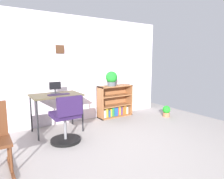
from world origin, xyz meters
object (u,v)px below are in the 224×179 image
object	(u,v)px
desk	(56,97)
bookshelf_low	(114,103)
monitor	(55,88)
potted_plant_on_shelf	(112,78)
potted_plant_floor	(166,111)
keyboard	(59,94)
office_chair	(66,122)

from	to	relation	value
desk	bookshelf_low	distance (m)	1.62
bookshelf_low	desk	bearing A→B (deg)	-169.49
desk	monitor	distance (m)	0.19
potted_plant_on_shelf	monitor	bearing A→B (deg)	-174.15
desk	potted_plant_floor	bearing A→B (deg)	-10.07
desk	bookshelf_low	bearing A→B (deg)	10.51
potted_plant_on_shelf	desk	bearing A→B (deg)	-170.70
keyboard	desk	bearing A→B (deg)	101.66
keyboard	potted_plant_on_shelf	bearing A→B (deg)	13.20
potted_plant_on_shelf	bookshelf_low	bearing A→B (deg)	25.01
office_chair	keyboard	bearing A→B (deg)	83.52
bookshelf_low	office_chair	bearing A→B (deg)	-150.10
office_chair	potted_plant_floor	distance (m)	2.68
monitor	potted_plant_on_shelf	xyz separation A→B (m)	(1.43, 0.15, 0.11)
bookshelf_low	potted_plant_on_shelf	distance (m)	0.65
office_chair	potted_plant_floor	size ratio (longest dim) A/B	3.05
office_chair	potted_plant_on_shelf	size ratio (longest dim) A/B	2.36
desk	potted_plant_floor	size ratio (longest dim) A/B	3.39
monitor	bookshelf_low	size ratio (longest dim) A/B	0.27
monitor	keyboard	bearing A→B (deg)	-88.41
desk	potted_plant_floor	world-z (taller)	desk
keyboard	office_chair	xyz separation A→B (m)	(-0.06, -0.53, -0.39)
keyboard	bookshelf_low	xyz separation A→B (m)	(1.53, 0.39, -0.43)
keyboard	potted_plant_floor	world-z (taller)	keyboard
bookshelf_low	potted_plant_on_shelf	size ratio (longest dim) A/B	2.48
office_chair	bookshelf_low	distance (m)	1.84
office_chair	bookshelf_low	bearing A→B (deg)	29.90
desk	potted_plant_floor	distance (m)	2.72
monitor	keyboard	xyz separation A→B (m)	(0.01, -0.19, -0.10)
keyboard	monitor	bearing A→B (deg)	91.59
desk	monitor	world-z (taller)	monitor
potted_plant_on_shelf	potted_plant_floor	xyz separation A→B (m)	(1.18, -0.70, -0.83)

